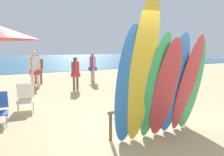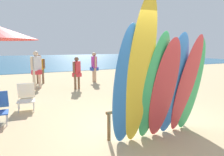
% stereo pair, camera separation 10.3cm
% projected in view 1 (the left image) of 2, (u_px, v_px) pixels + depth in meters
% --- Properties ---
extents(ground, '(60.00, 60.00, 0.00)m').
position_uv_depth(ground, '(40.00, 71.00, 17.03)').
color(ground, tan).
extents(ocean_water, '(60.00, 40.00, 0.02)m').
position_uv_depth(ocean_water, '(19.00, 60.00, 33.47)').
color(ocean_water, '#235B7F').
rests_on(ocean_water, ground).
extents(surfboard_rack, '(2.14, 0.07, 0.61)m').
position_uv_depth(surfboard_rack, '(150.00, 111.00, 4.77)').
color(surfboard_rack, brown).
rests_on(surfboard_rack, ground).
extents(surfboard_blue_0, '(0.57, 0.61, 2.31)m').
position_uv_depth(surfboard_blue_0, '(128.00, 88.00, 3.91)').
color(surfboard_blue_0, '#337AD1').
rests_on(surfboard_blue_0, ground).
extents(surfboard_yellow_1, '(0.59, 0.75, 2.80)m').
position_uv_depth(surfboard_yellow_1, '(142.00, 74.00, 3.89)').
color(surfboard_yellow_1, yellow).
rests_on(surfboard_yellow_1, ground).
extents(surfboard_green_2, '(0.61, 0.68, 2.20)m').
position_uv_depth(surfboard_green_2, '(155.00, 88.00, 4.17)').
color(surfboard_green_2, '#38B266').
rests_on(surfboard_green_2, ground).
extents(surfboard_red_3, '(0.60, 0.67, 2.09)m').
position_uv_depth(surfboard_red_3, '(165.00, 90.00, 4.25)').
color(surfboard_red_3, '#D13D42').
rests_on(surfboard_red_3, ground).
extents(surfboard_blue_4, '(0.58, 0.63, 2.19)m').
position_uv_depth(surfboard_blue_4, '(174.00, 86.00, 4.43)').
color(surfboard_blue_4, '#337AD1').
rests_on(surfboard_blue_4, ground).
extents(surfboard_red_5, '(0.60, 0.70, 2.16)m').
position_uv_depth(surfboard_red_5, '(187.00, 85.00, 4.56)').
color(surfboard_red_5, '#D13D42').
rests_on(surfboard_red_5, ground).
extents(surfboard_green_6, '(0.55, 0.54, 2.11)m').
position_uv_depth(surfboard_green_6, '(192.00, 85.00, 4.72)').
color(surfboard_green_6, '#38B266').
rests_on(surfboard_green_6, ground).
extents(beachgoer_near_rack, '(0.45, 0.39, 1.48)m').
position_uv_depth(beachgoer_near_rack, '(75.00, 71.00, 9.64)').
color(beachgoer_near_rack, brown).
rests_on(beachgoer_near_rack, ground).
extents(beachgoer_by_water, '(0.39, 0.53, 1.50)m').
position_uv_depth(beachgoer_by_water, '(125.00, 78.00, 7.31)').
color(beachgoer_by_water, beige).
rests_on(beachgoer_by_water, ground).
extents(beachgoer_strolling, '(0.54, 0.45, 1.74)m').
position_uv_depth(beachgoer_strolling, '(35.00, 67.00, 9.64)').
color(beachgoer_strolling, beige).
rests_on(beachgoer_strolling, ground).
extents(beachgoer_midbeach, '(0.43, 0.62, 1.64)m').
position_uv_depth(beachgoer_midbeach, '(93.00, 65.00, 11.66)').
color(beachgoer_midbeach, tan).
rests_on(beachgoer_midbeach, ground).
extents(beachgoer_photographing, '(0.49, 0.38, 1.52)m').
position_uv_depth(beachgoer_photographing, '(38.00, 67.00, 11.13)').
color(beachgoer_photographing, brown).
rests_on(beachgoer_photographing, ground).
extents(beach_chair_red, '(0.59, 0.77, 0.81)m').
position_uv_depth(beach_chair_red, '(25.00, 96.00, 6.46)').
color(beach_chair_red, '#B7B7BC').
rests_on(beach_chair_red, ground).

